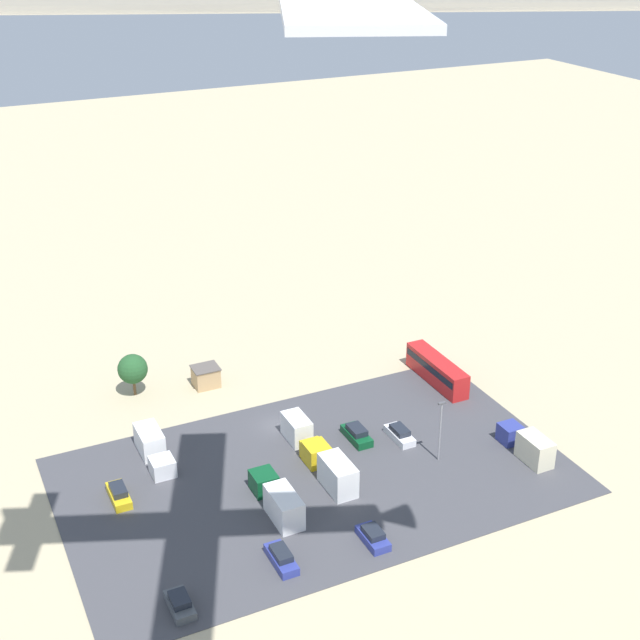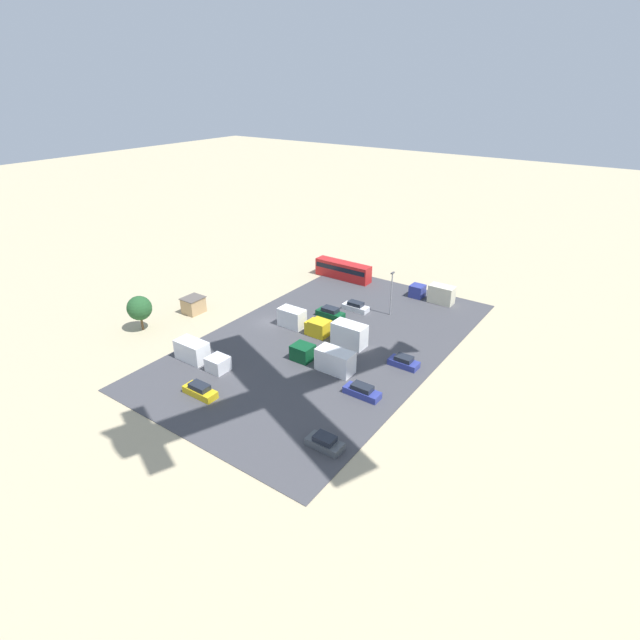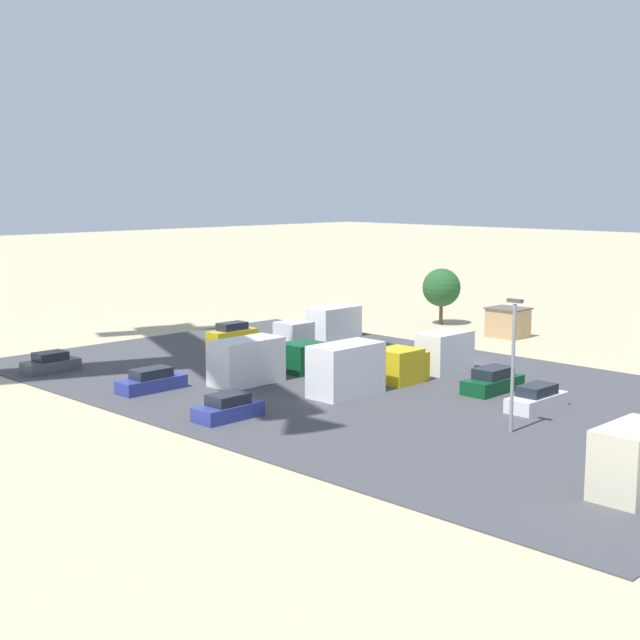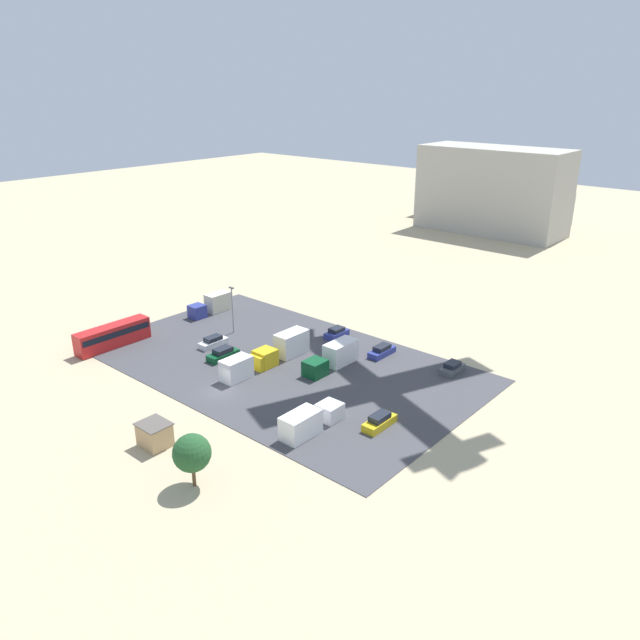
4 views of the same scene
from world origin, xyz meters
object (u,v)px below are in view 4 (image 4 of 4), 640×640
object	(u,v)px
parked_car_1	(382,351)
parked_car_4	(379,421)
shed_building	(155,434)
parked_car_3	(452,368)
parked_truck_0	(284,347)
parked_car_2	(337,333)
parked_truck_3	(334,357)
parked_truck_4	(212,305)
parked_car_5	(223,354)
parked_truck_1	(309,421)
parked_truck_2	(243,366)
bus	(113,335)
parked_car_0	(213,342)

from	to	relation	value
parked_car_1	parked_car_4	xyz separation A→B (m)	(11.48, -16.44, 0.03)
shed_building	parked_car_3	size ratio (longest dim) A/B	0.84
parked_truck_0	parked_car_2	bearing A→B (deg)	-94.11
parked_car_4	parked_truck_3	world-z (taller)	parked_truck_3
parked_truck_3	parked_truck_4	xyz separation A→B (m)	(-29.35, 2.88, 0.00)
parked_car_4	parked_car_5	bearing A→B (deg)	178.80
parked_truck_1	parked_car_4	bearing A→B (deg)	47.69
parked_truck_2	parked_truck_1	bearing A→B (deg)	-16.48
shed_building	parked_truck_3	world-z (taller)	parked_truck_3
parked_car_1	parked_truck_3	size ratio (longest dim) A/B	0.50
parked_car_4	parked_truck_2	distance (m)	21.61
parked_car_3	parked_car_4	xyz separation A→B (m)	(0.97, -18.11, 0.06)
parked_car_1	parked_truck_0	distance (m)	14.07
parked_car_4	parked_truck_3	size ratio (longest dim) A/B	0.49
parked_car_4	parked_truck_0	bearing A→B (deg)	162.79
parked_truck_0	parked_truck_1	bearing A→B (deg)	141.88
bus	parked_car_2	world-z (taller)	bus
bus	parked_truck_3	xyz separation A→B (m)	(29.32, 16.14, -0.34)
shed_building	bus	world-z (taller)	bus
parked_car_4	parked_truck_3	xyz separation A→B (m)	(-14.33, 9.00, 0.77)
parked_car_4	parked_car_3	bearing A→B (deg)	93.07
parked_car_4	parked_car_2	bearing A→B (deg)	140.00
bus	parked_car_4	bearing A→B (deg)	9.29
parked_car_3	parked_truck_4	xyz separation A→B (m)	(-42.72, -6.23, 0.83)
parked_car_3	parked_truck_2	world-z (taller)	parked_truck_2
parked_car_2	parked_truck_0	size ratio (longest dim) A/B	0.45
shed_building	parked_truck_3	bearing A→B (deg)	86.26
parked_truck_0	parked_car_1	bearing A→B (deg)	-136.00
parked_car_3	parked_truck_3	bearing A→B (deg)	34.30
parked_car_0	bus	bearing A→B (deg)	-138.93
parked_truck_2	parked_car_2	bearing A→B (deg)	87.69
parked_car_0	parked_truck_0	size ratio (longest dim) A/B	0.49
parked_truck_2	parked_truck_4	size ratio (longest dim) A/B	0.98
parked_truck_0	parked_truck_2	distance (m)	7.90
parked_truck_0	parked_truck_1	world-z (taller)	parked_truck_0
shed_building	parked_truck_3	distance (m)	28.15
parked_truck_1	parked_truck_4	bearing A→B (deg)	154.97
parked_truck_0	parked_truck_1	distance (m)	20.52
parked_car_2	parked_truck_2	world-z (taller)	parked_truck_2
shed_building	parked_car_4	distance (m)	25.03
bus	parked_car_0	distance (m)	14.93
parked_truck_1	parked_truck_3	world-z (taller)	parked_truck_3
parked_car_0	parked_car_4	world-z (taller)	parked_car_4
parked_truck_0	parked_truck_4	world-z (taller)	parked_truck_0
parked_car_3	parked_car_4	world-z (taller)	parked_car_4
parked_car_1	parked_truck_1	bearing A→B (deg)	-74.93
parked_car_0	parked_car_3	distance (m)	35.06
bus	parked_car_1	xyz separation A→B (m)	(32.17, 23.58, -1.14)
parked_car_1	parked_truck_2	bearing A→B (deg)	-119.73
parked_truck_4	parked_truck_0	bearing A→B (deg)	166.78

